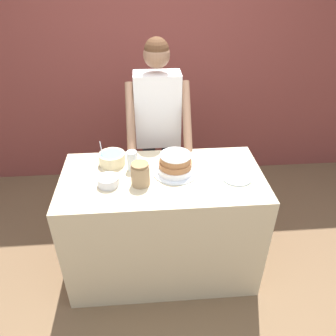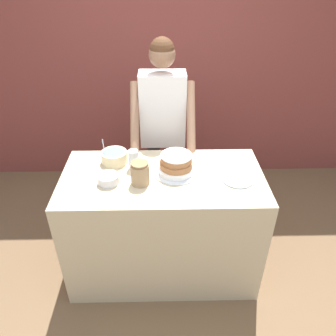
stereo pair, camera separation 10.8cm
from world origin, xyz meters
TOP-DOWN VIEW (x-y plane):
  - ground_plane at (0.00, 0.00)m, footprint 14.00×14.00m
  - wall_back at (0.00, 1.84)m, footprint 10.00×0.05m
  - counter at (0.00, 0.36)m, footprint 1.44×0.72m
  - person_baker at (0.01, 1.02)m, footprint 0.52×0.47m
  - cake at (0.10, 0.40)m, footprint 0.32×0.32m
  - frosting_bowl_blue at (-0.36, 0.55)m, footprint 0.19×0.19m
  - frosting_bowl_pink at (-0.37, 0.29)m, footprint 0.14×0.14m
  - drinking_glass at (-0.21, 0.47)m, footprint 0.07×0.07m
  - ceramic_plate at (0.52, 0.30)m, footprint 0.22×0.22m
  - stoneware_jar at (-0.15, 0.28)m, footprint 0.12×0.12m

SIDE VIEW (x-z plane):
  - ground_plane at x=0.00m, z-range 0.00..0.00m
  - counter at x=0.00m, z-range 0.00..0.92m
  - ceramic_plate at x=0.52m, z-range 0.92..0.94m
  - frosting_bowl_pink at x=-0.37m, z-range 0.93..0.99m
  - frosting_bowl_blue at x=-0.36m, z-range 0.88..1.06m
  - cake at x=0.10m, z-range 0.92..1.07m
  - drinking_glass at x=-0.21m, z-range 0.92..1.07m
  - stoneware_jar at x=-0.15m, z-range 0.92..1.09m
  - person_baker at x=0.01m, z-range 0.19..1.91m
  - wall_back at x=0.00m, z-range 0.00..2.60m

